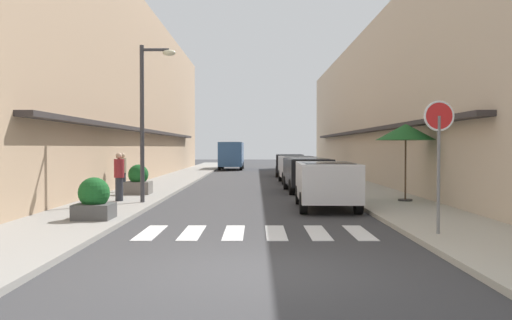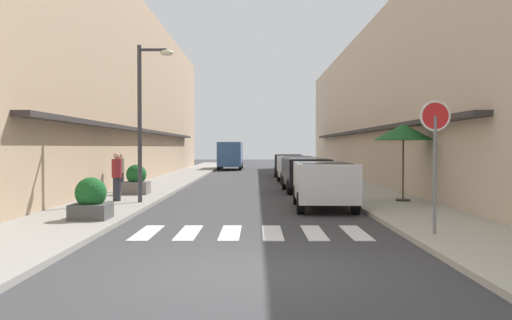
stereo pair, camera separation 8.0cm
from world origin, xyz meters
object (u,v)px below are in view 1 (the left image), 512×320
at_px(parked_car_mid, 305,171).
at_px(pedestrian_walking_far, 117,176).
at_px(street_lamp, 146,106).
at_px(planter_corner, 92,200).
at_px(cafe_umbrella, 404,132).
at_px(round_street_sign, 437,132).
at_px(pedestrian_walking_near, 121,171).
at_px(delivery_van, 229,153).
at_px(parked_car_distant, 287,162).
at_px(planter_midblock, 136,181).
at_px(parked_car_far, 295,166).
at_px(parked_car_near, 324,180).

distance_m(parked_car_mid, pedestrian_walking_far, 8.59).
height_order(street_lamp, planter_corner, street_lamp).
xyz_separation_m(parked_car_mid, cafe_umbrella, (2.86, -5.14, 1.52)).
bearing_deg(pedestrian_walking_far, round_street_sign, -68.02).
relative_size(planter_corner, pedestrian_walking_near, 0.67).
bearing_deg(pedestrian_walking_near, delivery_van, -24.30).
bearing_deg(pedestrian_walking_near, parked_car_mid, -96.83).
bearing_deg(parked_car_mid, parked_car_distant, 90.00).
relative_size(parked_car_mid, round_street_sign, 1.49).
xyz_separation_m(planter_midblock, pedestrian_walking_far, (-0.05, -2.78, 0.35)).
bearing_deg(pedestrian_walking_far, cafe_umbrella, -28.31).
distance_m(delivery_van, round_street_sign, 36.11).
xyz_separation_m(delivery_van, pedestrian_walking_near, (-3.35, -24.75, -0.45)).
xyz_separation_m(street_lamp, planter_corner, (-0.55, -4.22, -2.71)).
bearing_deg(planter_midblock, delivery_van, 84.53).
bearing_deg(parked_car_far, parked_car_distant, 90.00).
relative_size(cafe_umbrella, planter_midblock, 2.27).
relative_size(delivery_van, round_street_sign, 1.93).
bearing_deg(parked_car_distant, delivery_van, 111.85).
distance_m(cafe_umbrella, pedestrian_walking_near, 11.31).
relative_size(parked_car_distant, cafe_umbrella, 1.68).
distance_m(street_lamp, planter_corner, 5.04).
bearing_deg(parked_car_distant, parked_car_far, -90.00).
xyz_separation_m(parked_car_mid, round_street_sign, (1.64, -12.18, 1.35)).
height_order(planter_midblock, pedestrian_walking_near, pedestrian_walking_near).
bearing_deg(parked_car_near, pedestrian_walking_far, 168.78).
distance_m(parked_car_mid, round_street_sign, 12.36).
height_order(parked_car_near, planter_corner, parked_car_near).
bearing_deg(planter_corner, parked_car_distant, 74.22).
height_order(parked_car_mid, pedestrian_walking_near, pedestrian_walking_near).
xyz_separation_m(parked_car_mid, parked_car_distant, (-0.00, 12.62, 0.00)).
bearing_deg(planter_midblock, pedestrian_walking_near, 129.07).
distance_m(parked_car_near, planter_midblock, 7.97).
relative_size(parked_car_near, planter_midblock, 3.59).
distance_m(street_lamp, planter_midblock, 4.28).
height_order(parked_car_near, planter_midblock, parked_car_near).
xyz_separation_m(parked_car_far, cafe_umbrella, (2.86, -10.98, 1.52)).
bearing_deg(parked_car_near, planter_midblock, 148.68).
bearing_deg(cafe_umbrella, round_street_sign, -99.86).
bearing_deg(planter_midblock, parked_car_far, 50.45).
relative_size(planter_corner, planter_midblock, 0.92).
distance_m(parked_car_near, round_street_sign, 6.03).
height_order(delivery_van, pedestrian_walking_near, delivery_van).
height_order(parked_car_distant, delivery_van, delivery_van).
relative_size(parked_car_mid, street_lamp, 0.81).
bearing_deg(cafe_umbrella, parked_car_far, 104.59).
height_order(parked_car_distant, round_street_sign, round_street_sign).
bearing_deg(parked_car_distant, planter_corner, -105.78).
bearing_deg(pedestrian_walking_near, parked_car_near, -140.79).
xyz_separation_m(parked_car_far, planter_corner, (-6.34, -15.65, -0.32)).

